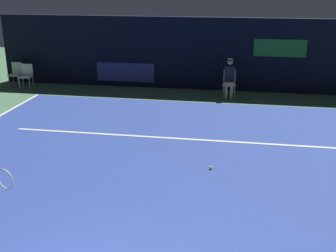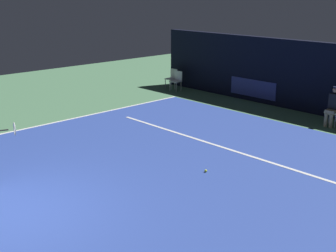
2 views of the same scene
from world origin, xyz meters
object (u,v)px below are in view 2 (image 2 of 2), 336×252
(courtside_chair_far, at_px, (172,77))
(line_judge_on_chair, at_px, (333,106))
(tennis_ball, at_px, (206,171))
(courtside_chair_near, at_px, (177,80))

(courtside_chair_far, bearing_deg, line_judge_on_chair, -2.19)
(tennis_ball, bearing_deg, courtside_chair_far, 141.06)
(courtside_chair_far, height_order, tennis_ball, courtside_chair_far)
(courtside_chair_near, height_order, courtside_chair_far, same)
(line_judge_on_chair, xyz_separation_m, courtside_chair_near, (-7.49, 0.07, -0.18))
(line_judge_on_chair, bearing_deg, courtside_chair_near, 179.47)
(courtside_chair_near, xyz_separation_m, tennis_ball, (7.34, -6.13, -0.46))
(line_judge_on_chair, relative_size, courtside_chair_far, 1.50)
(courtside_chair_near, distance_m, courtside_chair_far, 0.59)
(line_judge_on_chair, relative_size, courtside_chair_near, 1.50)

